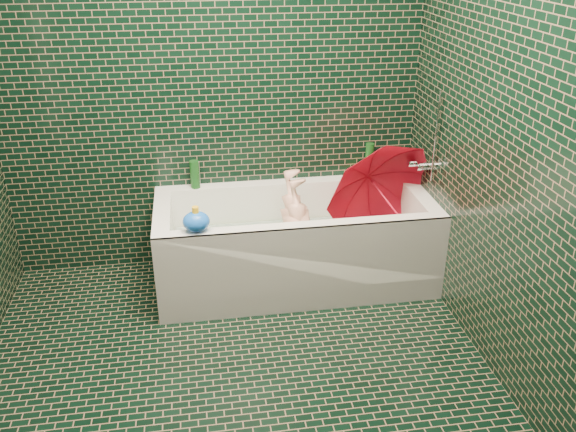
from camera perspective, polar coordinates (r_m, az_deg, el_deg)
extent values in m
plane|color=black|center=(3.11, -4.57, -16.38)|extent=(2.80, 2.80, 0.00)
plane|color=black|center=(3.80, -7.16, 12.91)|extent=(2.80, 0.00, 2.80)
plane|color=black|center=(1.24, -0.65, -16.37)|extent=(2.80, 0.00, 2.80)
plane|color=black|center=(2.84, 21.77, 6.89)|extent=(0.00, 2.80, 2.80)
cube|color=white|center=(3.93, 0.62, -4.95)|extent=(1.70, 0.75, 0.15)
cube|color=white|center=(4.09, -0.13, 0.67)|extent=(1.70, 0.10, 0.40)
cube|color=white|center=(3.52, 1.54, -3.75)|extent=(1.70, 0.10, 0.40)
cube|color=white|center=(4.00, 12.01, -0.51)|extent=(0.10, 0.55, 0.40)
cube|color=white|center=(3.76, -11.47, -2.24)|extent=(0.10, 0.55, 0.40)
cube|color=white|center=(3.52, 1.65, -5.13)|extent=(1.70, 0.02, 0.55)
cube|color=#3DD129|center=(3.89, 0.63, -3.92)|extent=(1.35, 0.47, 0.01)
cube|color=silver|center=(3.82, 0.64, -2.04)|extent=(1.48, 0.53, 0.00)
cylinder|color=silver|center=(3.86, 12.93, 4.59)|extent=(0.14, 0.05, 0.05)
cylinder|color=silver|center=(3.89, 11.52, 4.86)|extent=(0.05, 0.04, 0.04)
cylinder|color=silver|center=(3.70, 13.68, 7.20)|extent=(0.01, 0.01, 0.55)
imported|color=#ECAB93|center=(3.78, 1.29, -2.21)|extent=(0.88, 0.33, 0.31)
imported|color=red|center=(3.78, 9.44, 1.16)|extent=(1.03, 0.91, 1.05)
imported|color=white|center=(4.19, 9.97, 3.88)|extent=(0.13, 0.13, 0.27)
imported|color=#591F76|center=(4.18, 10.68, 3.79)|extent=(0.11, 0.11, 0.20)
imported|color=#134316|center=(4.18, 9.98, 3.86)|extent=(0.17, 0.17, 0.19)
cylinder|color=#134316|center=(4.08, 7.61, 5.20)|extent=(0.07, 0.07, 0.23)
cylinder|color=silver|center=(4.13, 10.23, 4.72)|extent=(0.06, 0.06, 0.16)
cylinder|color=#134316|center=(3.92, -8.72, 3.87)|extent=(0.07, 0.07, 0.18)
cylinder|color=white|center=(3.95, -8.63, 3.91)|extent=(0.07, 0.07, 0.17)
ellipsoid|color=yellow|center=(4.09, 6.47, 4.13)|extent=(0.11, 0.09, 0.07)
sphere|color=yellow|center=(4.08, 7.01, 4.65)|extent=(0.05, 0.05, 0.05)
cone|color=orange|center=(4.08, 7.34, 4.60)|extent=(0.02, 0.02, 0.02)
ellipsoid|color=blue|center=(3.36, -8.59, -0.52)|extent=(0.15, 0.13, 0.11)
cylinder|color=yellow|center=(3.33, -8.66, 0.53)|extent=(0.04, 0.04, 0.04)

